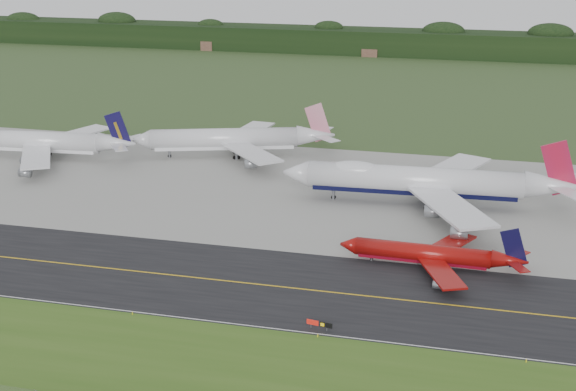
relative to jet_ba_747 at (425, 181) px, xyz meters
The scene contains 15 objects.
ground 49.16m from the jet_ba_747, 106.10° to the right, with size 600.00×600.00×0.00m, color #304520.
grass_verge 83.21m from the jet_ba_747, 99.38° to the right, with size 400.00×30.00×0.01m, color #345619.
taxiway 52.99m from the jet_ba_747, 104.89° to the right, with size 400.00×32.00×0.02m, color black.
apron 15.29m from the jet_ba_747, 163.15° to the left, with size 400.00×78.00×0.01m, color gray.
taxiway_centreline 52.99m from the jet_ba_747, 104.89° to the right, with size 400.00×0.40×0.00m, color gold.
taxiway_edge_line 68.01m from the jet_ba_747, 101.52° to the right, with size 400.00×0.25×0.00m, color silver.
horizon_treeline 227.27m from the jet_ba_747, 93.41° to the left, with size 700.00×25.00×12.00m.
jet_ba_747 is the anchor object (origin of this frame).
jet_red_737 36.04m from the jet_ba_747, 82.44° to the right, with size 35.28×28.82×9.54m.
jet_navy_gold 107.11m from the jet_ba_747, behind, with size 55.23×47.98×14.25m.
jet_star_tail 61.99m from the jet_ba_747, 152.11° to the left, with size 55.21×44.96×14.90m.
taxiway_sign 65.99m from the jet_ba_747, 99.53° to the right, with size 4.32×0.84×1.45m.
edge_marker_left 79.69m from the jet_ba_747, 122.02° to the right, with size 0.16×0.16×0.50m, color yellow.
edge_marker_center 68.46m from the jet_ba_747, 98.96° to the right, with size 0.16×0.16×0.50m, color yellow.
edge_marker_right 70.81m from the jet_ba_747, 72.70° to the right, with size 0.16×0.16×0.50m, color yellow.
Camera 1 is at (25.69, -130.56, 61.43)m, focal length 50.00 mm.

